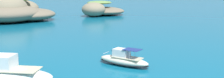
{
  "coord_description": "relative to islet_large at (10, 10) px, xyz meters",
  "views": [
    {
      "loc": [
        -14.56,
        -16.76,
        8.8
      ],
      "look_at": [
        0.89,
        12.52,
        2.49
      ],
      "focal_mm": 45.64,
      "sensor_mm": 36.0,
      "label": 1
    }
  ],
  "objects": [
    {
      "name": "islet_large",
      "position": [
        0.0,
        0.0,
        0.0
      ],
      "size": [
        24.06,
        22.19,
        6.28
      ],
      "color": "#84755B",
      "rests_on": "ground"
    },
    {
      "name": "motorboat_cream",
      "position": [
        4.74,
        -48.03,
        -1.96
      ],
      "size": [
        4.62,
        6.29,
        1.94
      ],
      "color": "beige",
      "rests_on": "ground"
    },
    {
      "name": "motorboat_white",
      "position": [
        -7.66,
        -48.18,
        -1.7
      ],
      "size": [
        8.8,
        7.43,
        2.63
      ],
      "color": "white",
      "rests_on": "ground"
    },
    {
      "name": "islet_small",
      "position": [
        25.51,
        1.07,
        -1.02
      ],
      "size": [
        16.61,
        15.69,
        4.23
      ],
      "color": "#756651",
      "rests_on": "ground"
    }
  ]
}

